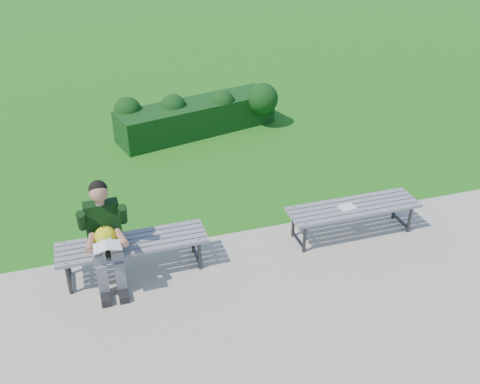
% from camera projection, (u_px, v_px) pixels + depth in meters
% --- Properties ---
extents(ground, '(80.00, 80.00, 0.00)m').
position_uv_depth(ground, '(233.00, 234.00, 7.39)').
color(ground, '#2E7C24').
rests_on(ground, ground).
extents(walkway, '(30.00, 3.50, 0.02)m').
position_uv_depth(walkway, '(278.00, 319.00, 5.93)').
color(walkway, beige).
rests_on(walkway, ground).
extents(hedge, '(3.28, 1.52, 0.88)m').
position_uv_depth(hedge, '(200.00, 113.00, 10.27)').
color(hedge, '#123D11').
rests_on(hedge, ground).
extents(bench_left, '(1.80, 0.50, 0.46)m').
position_uv_depth(bench_left, '(133.00, 245.00, 6.45)').
color(bench_left, slate).
rests_on(bench_left, walkway).
extents(bench_right, '(1.80, 0.50, 0.46)m').
position_uv_depth(bench_right, '(353.00, 209.00, 7.16)').
color(bench_right, slate).
rests_on(bench_right, walkway).
extents(seated_boy, '(0.56, 0.76, 1.31)m').
position_uv_depth(seated_boy, '(105.00, 233.00, 6.14)').
color(seated_boy, slate).
rests_on(seated_boy, walkway).
extents(paper_sheet, '(0.24, 0.19, 0.01)m').
position_uv_depth(paper_sheet, '(347.00, 207.00, 7.11)').
color(paper_sheet, white).
rests_on(paper_sheet, bench_right).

